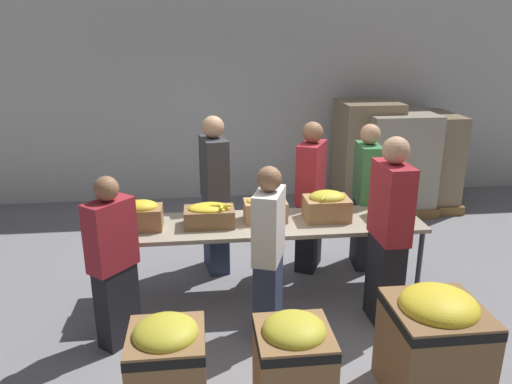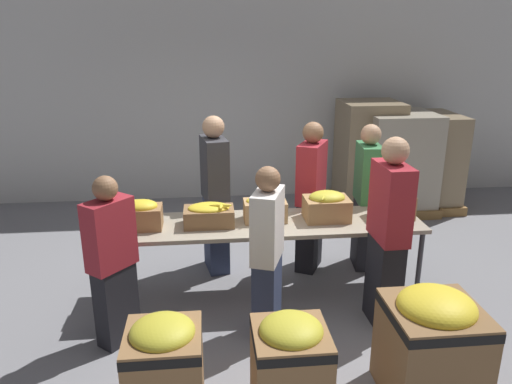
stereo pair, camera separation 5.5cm
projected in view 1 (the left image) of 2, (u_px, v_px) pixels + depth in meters
ground_plane at (268, 294)px, 5.16m from camera, size 30.00×30.00×0.00m
wall_back at (240, 71)px, 7.59m from camera, size 16.00×0.08×4.00m
sorting_table at (269, 227)px, 4.93m from camera, size 3.02×0.74×0.80m
banana_box_0 at (141, 215)px, 4.71m from camera, size 0.39×0.27×0.29m
banana_box_1 at (210, 214)px, 4.79m from camera, size 0.48×0.29×0.24m
banana_box_2 at (265, 208)px, 4.92m from camera, size 0.42×0.29×0.26m
banana_box_3 at (327, 205)px, 4.94m from camera, size 0.44×0.33×0.29m
banana_box_4 at (393, 202)px, 5.00m from camera, size 0.39×0.27×0.30m
volunteer_0 at (215, 196)px, 5.45m from camera, size 0.31×0.50×1.75m
volunteer_1 at (388, 234)px, 4.43m from camera, size 0.25×0.48×1.76m
volunteer_2 at (366, 198)px, 5.55m from camera, size 0.26×0.46×1.65m
volunteer_3 at (269, 255)px, 4.26m from camera, size 0.34×0.46×1.56m
volunteer_4 at (310, 198)px, 5.49m from camera, size 0.41×0.50×1.68m
volunteer_5 at (114, 264)px, 4.15m from camera, size 0.42×0.44×1.51m
donation_bin_0 at (168, 367)px, 3.41m from camera, size 0.52×0.52×0.78m
donation_bin_1 at (293, 361)px, 3.51m from camera, size 0.53×0.53×0.73m
donation_bin_2 at (434, 342)px, 3.60m from camera, size 0.65×0.65×0.87m
pallet_stack_0 at (417, 161)px, 7.56m from camera, size 1.11×1.11×1.42m
pallet_stack_1 at (366, 155)px, 7.51m from camera, size 0.92×0.92×1.60m
pallet_stack_2 at (394, 162)px, 7.41m from camera, size 1.07×1.07×1.46m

